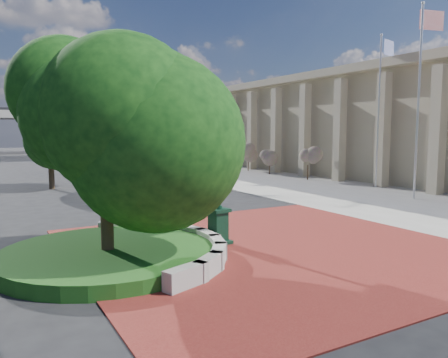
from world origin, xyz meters
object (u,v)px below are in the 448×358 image
(post_clock, at_px, (218,174))
(parked_car, at_px, (87,158))
(flagpole_a, at_px, (418,100))
(street_lamp_near, at_px, (124,108))
(street_lamp_far, at_px, (36,116))
(flagpole_b, at_px, (379,110))

(post_clock, xyz_separation_m, parked_car, (3.67, 36.95, -1.52))
(flagpole_a, bearing_deg, street_lamp_near, 115.09)
(parked_car, xyz_separation_m, flagpole_a, (10.43, -33.76, 4.59))
(flagpole_a, height_order, street_lamp_far, flagpole_a)
(parked_car, bearing_deg, post_clock, -74.24)
(flagpole_a, xyz_separation_m, street_lamp_far, (-14.91, 39.61, 0.07))
(post_clock, xyz_separation_m, street_lamp_far, (-0.80, 42.79, 3.14))
(post_clock, distance_m, street_lamp_near, 24.93)
(flagpole_b, bearing_deg, street_lamp_far, 115.98)
(flagpole_a, relative_size, flagpole_b, 1.06)
(parked_car, height_order, street_lamp_far, street_lamp_far)
(street_lamp_near, relative_size, street_lamp_far, 1.05)
(street_lamp_far, bearing_deg, street_lamp_near, -74.83)
(post_clock, bearing_deg, parked_car, 84.33)
(flagpole_a, bearing_deg, street_lamp_far, 110.62)
(post_clock, height_order, parked_car, post_clock)
(parked_car, distance_m, street_lamp_far, 8.71)
(parked_car, xyz_separation_m, flagpole_b, (12.60, -29.18, 4.30))
(street_lamp_far, bearing_deg, flagpole_b, -64.02)
(street_lamp_near, height_order, street_lamp_far, street_lamp_near)
(parked_car, bearing_deg, flagpole_b, -45.22)
(flagpole_b, height_order, street_lamp_near, flagpole_b)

